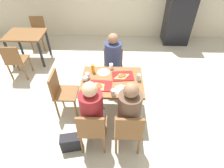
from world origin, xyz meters
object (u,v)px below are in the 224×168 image
person_in_red (92,110)px  soda_can (139,78)px  person_far_side (113,59)px  main_table (112,85)px  handbag (71,142)px  paper_plate_near_edge (121,90)px  plastic_cup_a (111,66)px  pizza_slice_b (122,76)px  plastic_cup_c (88,76)px  paper_plate_center (104,72)px  chair_left_end (61,90)px  person_in_brown_jacket (129,110)px  tray_red_far (123,76)px  background_chair_near (15,59)px  foil_bundle (85,79)px  chair_far_side (113,66)px  condiment_bottle (93,69)px  chair_near_right (128,129)px  background_chair_far (38,30)px  chair_near_left (92,128)px  drink_fridge (180,10)px  pizza_slice_a (99,86)px  background_table (26,39)px  plastic_cup_b (113,93)px  tray_red_near (101,86)px

person_in_red → soda_can: size_ratio=10.28×
person_far_side → person_in_red: bearing=-101.3°
main_table → handbag: size_ratio=3.22×
paper_plate_near_edge → plastic_cup_a: (-0.18, 0.56, 0.05)m
pizza_slice_b → plastic_cup_c: (-0.58, -0.04, 0.03)m
pizza_slice_b → paper_plate_center: bearing=159.6°
chair_left_end → plastic_cup_a: (0.87, 0.34, 0.30)m
person_in_brown_jacket → tray_red_far: size_ratio=3.48×
pizza_slice_b → background_chair_near: background_chair_near is taller
soda_can → foil_bundle: bearing=-177.4°
chair_far_side → plastic_cup_c: bearing=-119.6°
soda_can → condiment_bottle: bearing=165.5°
chair_near_right → background_chair_far: size_ratio=1.00×
background_chair_near → background_chair_far: size_ratio=1.00×
main_table → chair_far_side: (0.00, 0.78, -0.14)m
background_chair_far → handbag: bearing=-64.6°
chair_near_left → drink_fridge: bearing=60.6°
paper_plate_near_edge → paper_plate_center: bearing=125.1°
person_far_side → pizza_slice_a: person_far_side is taller
pizza_slice_a → background_chair_far: (-1.94, 2.59, -0.27)m
foil_bundle → background_table: size_ratio=0.11×
chair_far_side → tray_red_far: chair_far_side is taller
chair_near_left → chair_left_end: bearing=129.3°
main_table → paper_plate_center: 0.29m
chair_far_side → background_table: 2.32m
main_table → paper_plate_near_edge: 0.29m
chair_near_right → plastic_cup_b: size_ratio=8.44×
tray_red_far → plastic_cup_a: size_ratio=3.60×
person_far_side → paper_plate_center: size_ratio=5.70×
paper_plate_center → pizza_slice_b: size_ratio=0.88×
chair_near_left → condiment_bottle: size_ratio=5.28×
tray_red_far → chair_far_side: bearing=105.2°
pizza_slice_a → background_chair_far: background_chair_far is taller
person_in_red → background_chair_far: size_ratio=1.49×
handbag → paper_plate_near_edge: bearing=37.3°
main_table → chair_near_left: (-0.26, -0.78, -0.14)m
tray_red_far → chair_near_right: bearing=-85.1°
tray_red_far → pizza_slice_b: bearing=-127.4°
chair_near_left → paper_plate_center: bearing=84.1°
foil_bundle → background_table: foil_bundle is taller
foil_bundle → soda_can: bearing=2.6°
pizza_slice_b → background_chair_far: size_ratio=0.30×
chair_near_left → plastic_cup_b: chair_near_left is taller
person_in_red → tray_red_far: bearing=60.2°
paper_plate_center → plastic_cup_b: plastic_cup_b is taller
chair_near_right → background_chair_far: bearing=126.7°
tray_red_near → paper_plate_near_edge: size_ratio=1.64×
chair_far_side → person_in_red: person_in_red is taller
paper_plate_near_edge → background_table: bearing=140.2°
main_table → soda_can: (0.44, 0.02, 0.17)m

